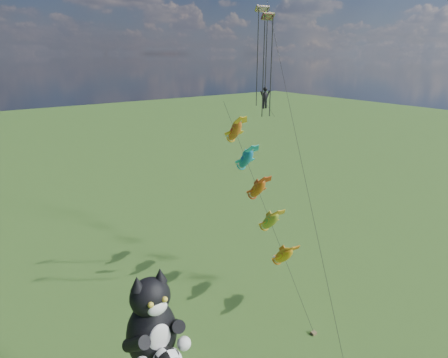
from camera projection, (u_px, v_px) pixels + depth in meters
cat_kite_rig at (154, 330)px, 16.34m from camera, size 2.61×4.16×11.88m
fish_windsock_rig at (258, 189)px, 33.44m from camera, size 3.09×15.76×16.03m
parafoil_rig at (267, 83)px, 31.40m from camera, size 6.54×16.74×26.18m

